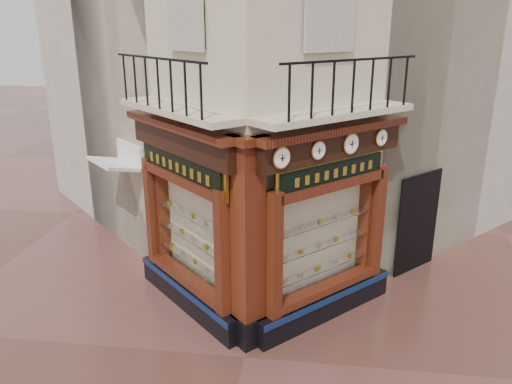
% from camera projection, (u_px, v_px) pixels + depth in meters
% --- Properties ---
extents(ground, '(80.00, 80.00, 0.00)m').
position_uv_depth(ground, '(245.00, 357.00, 9.01)').
color(ground, '#542F27').
rests_on(ground, ground).
extents(main_building, '(11.31, 11.31, 12.00)m').
position_uv_depth(main_building, '(278.00, 13.00, 12.90)').
color(main_building, beige).
rests_on(main_building, ground).
extents(neighbour_left, '(11.31, 11.31, 11.00)m').
position_uv_depth(neighbour_left, '(206.00, 32.00, 15.69)').
color(neighbour_left, beige).
rests_on(neighbour_left, ground).
extents(neighbour_right, '(11.31, 11.31, 11.00)m').
position_uv_depth(neighbour_right, '(366.00, 33.00, 15.09)').
color(neighbour_right, beige).
rests_on(neighbour_right, ground).
extents(shopfront_left, '(2.86, 2.86, 3.98)m').
position_uv_depth(shopfront_left, '(186.00, 220.00, 10.03)').
color(shopfront_left, black).
rests_on(shopfront_left, ground).
extents(shopfront_right, '(2.86, 2.86, 3.98)m').
position_uv_depth(shopfront_right, '(327.00, 227.00, 9.69)').
color(shopfront_right, black).
rests_on(shopfront_right, ground).
extents(corner_pilaster, '(0.85, 0.85, 3.98)m').
position_uv_depth(corner_pilaster, '(248.00, 247.00, 8.86)').
color(corner_pilaster, black).
rests_on(corner_pilaster, ground).
extents(balcony, '(5.94, 2.97, 1.03)m').
position_uv_depth(balcony, '(255.00, 111.00, 9.07)').
color(balcony, beige).
rests_on(balcony, ground).
extents(clock_a, '(0.30, 0.30, 0.38)m').
position_uv_depth(clock_a, '(281.00, 158.00, 8.23)').
color(clock_a, '#BB783E').
rests_on(clock_a, ground).
extents(clock_b, '(0.28, 0.28, 0.34)m').
position_uv_depth(clock_b, '(318.00, 150.00, 8.72)').
color(clock_b, '#BB783E').
rests_on(clock_b, ground).
extents(clock_c, '(0.32, 0.32, 0.41)m').
position_uv_depth(clock_c, '(351.00, 144.00, 9.21)').
color(clock_c, '#BB783E').
rests_on(clock_c, ground).
extents(clock_d, '(0.27, 0.27, 0.34)m').
position_uv_depth(clock_d, '(381.00, 138.00, 9.71)').
color(clock_d, '#BB783E').
rests_on(clock_d, ground).
extents(awning, '(1.53, 1.53, 0.25)m').
position_uv_depth(awning, '(122.00, 260.00, 12.75)').
color(awning, white).
rests_on(awning, ground).
extents(signboard_left, '(2.27, 2.27, 0.61)m').
position_uv_depth(signboard_left, '(180.00, 167.00, 9.63)').
color(signboard_left, gold).
rests_on(signboard_left, ground).
extents(signboard_right, '(2.02, 2.02, 0.54)m').
position_uv_depth(signboard_right, '(333.00, 172.00, 9.28)').
color(signboard_right, gold).
rests_on(signboard_right, ground).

